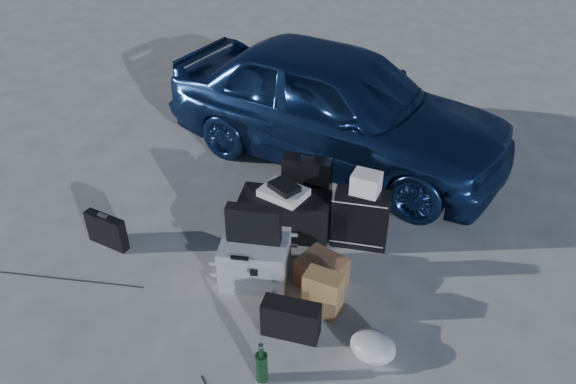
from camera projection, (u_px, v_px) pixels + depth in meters
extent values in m
plane|color=#B2B2AD|center=(227.00, 295.00, 4.51)|extent=(60.00, 60.00, 0.00)
imported|color=navy|center=(336.00, 104.00, 5.93)|extent=(3.84, 1.84, 1.27)
cube|color=#9EA1A3|center=(255.00, 260.00, 4.57)|extent=(0.65, 0.59, 0.39)
cube|color=black|center=(254.00, 224.00, 4.38)|extent=(0.44, 0.23, 0.32)
cube|color=black|center=(107.00, 230.00, 4.94)|extent=(0.40, 0.11, 0.31)
cube|color=black|center=(307.00, 185.00, 5.28)|extent=(0.48, 0.24, 0.59)
cube|color=black|center=(361.00, 219.00, 4.87)|extent=(0.50, 0.28, 0.56)
cube|color=white|center=(366.00, 183.00, 4.66)|extent=(0.24, 0.19, 0.19)
cube|color=black|center=(285.00, 215.00, 5.06)|extent=(0.87, 0.55, 0.40)
cube|color=white|center=(284.00, 192.00, 4.94)|extent=(0.43, 0.34, 0.07)
cube|color=black|center=(284.00, 187.00, 4.90)|extent=(0.30, 0.26, 0.05)
cube|color=#A77748|center=(323.00, 293.00, 4.26)|extent=(0.28, 0.17, 0.38)
cube|color=#955E41|center=(321.00, 272.00, 4.54)|extent=(0.41, 0.38, 0.26)
ellipsoid|color=silver|center=(373.00, 346.00, 3.97)|extent=(0.37, 0.33, 0.18)
cube|color=black|center=(291.00, 319.00, 4.10)|extent=(0.45, 0.23, 0.30)
cylinder|color=black|center=(261.00, 363.00, 3.76)|extent=(0.09, 0.09, 0.33)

